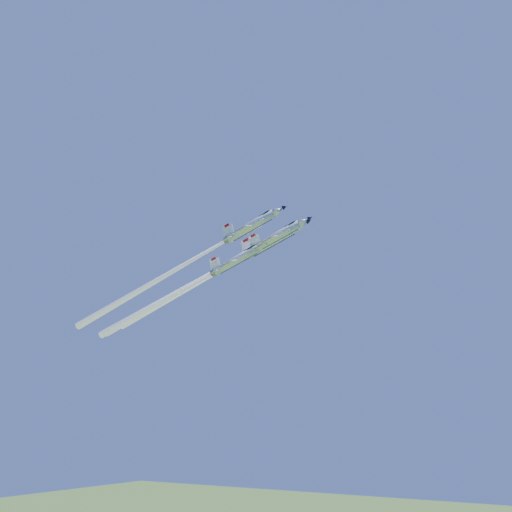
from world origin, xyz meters
The scene contains 4 objects.
jet_lead centered at (-13.83, 1.06, 78.32)m, with size 41.33×16.28×39.06m.
jet_left centered at (-12.99, 3.92, 79.74)m, with size 38.88×14.03×32.76m.
jet_right centered at (-14.18, -6.86, 78.78)m, with size 39.63×15.47×37.03m.
jet_slot centered at (-17.79, 0.46, 76.39)m, with size 34.06×12.22×28.50m.
Camera 1 is at (58.50, -95.48, 47.90)m, focal length 40.00 mm.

